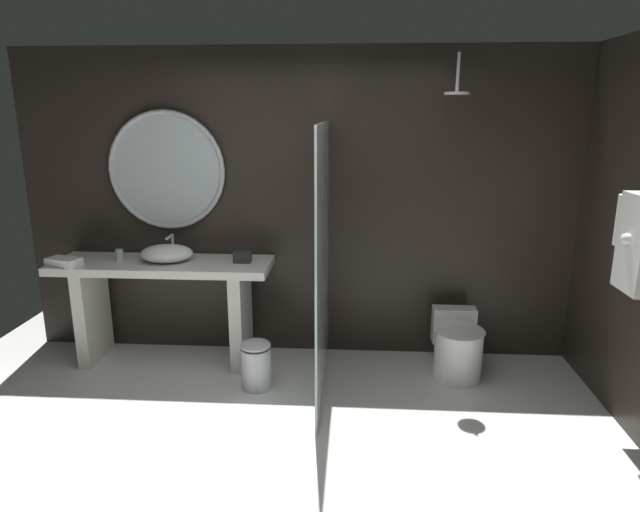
% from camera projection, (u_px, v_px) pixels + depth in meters
% --- Properties ---
extents(ground_plane, '(5.76, 5.76, 0.00)m').
position_uv_depth(ground_plane, '(271.00, 480.00, 3.23)').
color(ground_plane, silver).
extents(back_wall_panel, '(4.80, 0.10, 2.60)m').
position_uv_depth(back_wall_panel, '(301.00, 206.00, 4.73)').
color(back_wall_panel, black).
rests_on(back_wall_panel, ground_plane).
extents(vanity_counter, '(1.80, 0.56, 0.88)m').
position_uv_depth(vanity_counter, '(164.00, 293.00, 4.64)').
color(vanity_counter, silver).
rests_on(vanity_counter, ground_plane).
extents(vessel_sink, '(0.43, 0.35, 0.20)m').
position_uv_depth(vessel_sink, '(167.00, 253.00, 4.55)').
color(vessel_sink, white).
rests_on(vessel_sink, vanity_counter).
extents(tumbler_cup, '(0.06, 0.06, 0.10)m').
position_uv_depth(tumbler_cup, '(119.00, 255.00, 4.59)').
color(tumbler_cup, silver).
rests_on(tumbler_cup, vanity_counter).
extents(tissue_box, '(0.14, 0.10, 0.09)m').
position_uv_depth(tissue_box, '(242.00, 257.00, 4.54)').
color(tissue_box, '#282D28').
rests_on(tissue_box, vanity_counter).
extents(round_wall_mirror, '(1.00, 0.04, 1.00)m').
position_uv_depth(round_wall_mirror, '(167.00, 170.00, 4.64)').
color(round_wall_mirror, '#B7B7BC').
extents(shower_glass_panel, '(0.02, 1.37, 2.01)m').
position_uv_depth(shower_glass_panel, '(323.00, 262.00, 4.09)').
color(shower_glass_panel, silver).
rests_on(shower_glass_panel, ground_plane).
extents(rain_shower_head, '(0.19, 0.19, 0.30)m').
position_uv_depth(rain_shower_head, '(457.00, 89.00, 4.04)').
color(rain_shower_head, '#B7B7BC').
extents(hanging_bathrobe, '(0.20, 0.51, 0.68)m').
position_uv_depth(hanging_bathrobe, '(639.00, 239.00, 3.40)').
color(hanging_bathrobe, '#B7B7BC').
extents(toilet, '(0.40, 0.55, 0.50)m').
position_uv_depth(toilet, '(457.00, 347.00, 4.46)').
color(toilet, white).
rests_on(toilet, ground_plane).
extents(waste_bin, '(0.23, 0.23, 0.39)m').
position_uv_depth(waste_bin, '(256.00, 364.00, 4.27)').
color(waste_bin, '#B7B7BC').
rests_on(waste_bin, ground_plane).
extents(folded_hand_towel, '(0.30, 0.22, 0.07)m').
position_uv_depth(folded_hand_towel, '(64.00, 262.00, 4.44)').
color(folded_hand_towel, white).
rests_on(folded_hand_towel, vanity_counter).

